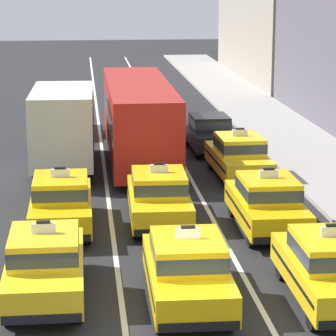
# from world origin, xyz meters

# --- Properties ---
(ground_plane) EXTENTS (160.00, 160.00, 0.00)m
(ground_plane) POSITION_xyz_m (0.00, 0.00, 0.00)
(ground_plane) COLOR #232326
(lane_stripe_left_center) EXTENTS (0.14, 80.00, 0.01)m
(lane_stripe_left_center) POSITION_xyz_m (-1.60, 20.00, 0.00)
(lane_stripe_left_center) COLOR silver
(lane_stripe_left_center) RESTS_ON ground
(lane_stripe_center_right) EXTENTS (0.14, 80.00, 0.01)m
(lane_stripe_center_right) POSITION_xyz_m (1.60, 20.00, 0.00)
(lane_stripe_center_right) COLOR silver
(lane_stripe_center_right) RESTS_ON ground
(sidewalk_curb) EXTENTS (4.00, 90.00, 0.15)m
(sidewalk_curb) POSITION_xyz_m (7.20, 15.00, 0.07)
(sidewalk_curb) COLOR #9E9993
(sidewalk_curb) RESTS_ON ground
(taxi_left_nearest) EXTENTS (1.82, 4.56, 1.96)m
(taxi_left_nearest) POSITION_xyz_m (-3.38, 2.19, 0.88)
(taxi_left_nearest) COLOR black
(taxi_left_nearest) RESTS_ON ground
(taxi_left_second) EXTENTS (1.82, 4.56, 1.96)m
(taxi_left_second) POSITION_xyz_m (-3.11, 7.63, 0.88)
(taxi_left_second) COLOR black
(taxi_left_second) RESTS_ON ground
(box_truck_left_third) EXTENTS (2.41, 7.01, 3.27)m
(box_truck_left_third) POSITION_xyz_m (-3.14, 15.55, 1.78)
(box_truck_left_third) COLOR black
(box_truck_left_third) RESTS_ON ground
(taxi_left_fourth) EXTENTS (1.86, 4.58, 1.96)m
(taxi_left_fourth) POSITION_xyz_m (-3.32, 23.25, 0.88)
(taxi_left_fourth) COLOR black
(taxi_left_fourth) RESTS_ON ground
(taxi_center_nearest) EXTENTS (1.88, 4.58, 1.96)m
(taxi_center_nearest) POSITION_xyz_m (-0.08, 1.46, 0.88)
(taxi_center_nearest) COLOR black
(taxi_center_nearest) RESTS_ON ground
(taxi_center_second) EXTENTS (1.93, 4.60, 1.96)m
(taxi_center_second) POSITION_xyz_m (-0.13, 7.91, 0.88)
(taxi_center_second) COLOR black
(taxi_center_second) RESTS_ON ground
(bus_center_third) EXTENTS (2.54, 11.20, 3.22)m
(bus_center_third) POSITION_xyz_m (-0.12, 16.99, 1.82)
(bus_center_third) COLOR black
(bus_center_third) RESTS_ON ground
(taxi_right_nearest) EXTENTS (1.87, 4.58, 1.96)m
(taxi_right_nearest) POSITION_xyz_m (3.25, 1.25, 0.88)
(taxi_right_nearest) COLOR black
(taxi_right_nearest) RESTS_ON ground
(taxi_right_second) EXTENTS (1.84, 4.57, 1.96)m
(taxi_right_second) POSITION_xyz_m (3.03, 6.88, 0.88)
(taxi_right_second) COLOR black
(taxi_right_second) RESTS_ON ground
(taxi_right_third) EXTENTS (1.93, 4.60, 1.96)m
(taxi_right_third) POSITION_xyz_m (3.40, 13.34, 0.88)
(taxi_right_third) COLOR black
(taxi_right_third) RESTS_ON ground
(sedan_right_fourth) EXTENTS (1.86, 4.34, 1.58)m
(sedan_right_fourth) POSITION_xyz_m (3.05, 18.39, 0.85)
(sedan_right_fourth) COLOR black
(sedan_right_fourth) RESTS_ON ground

